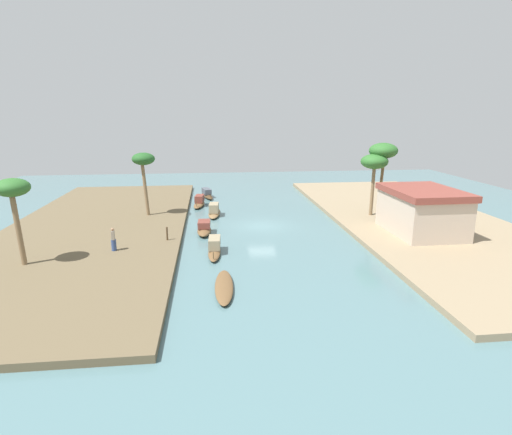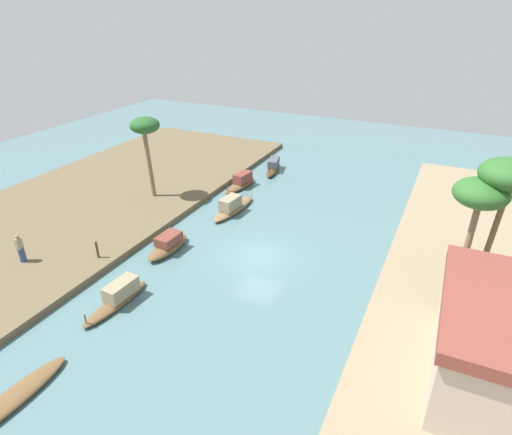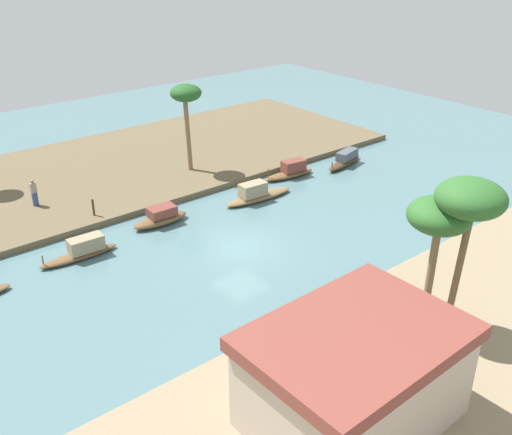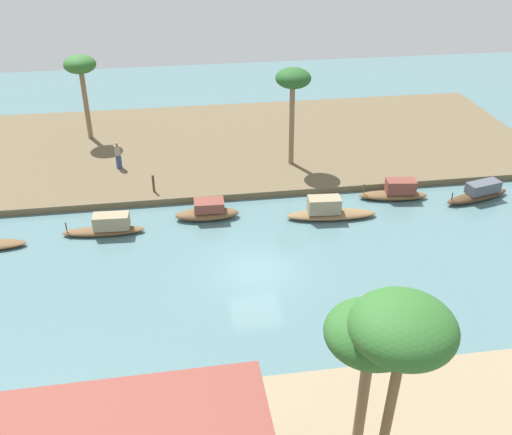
{
  "view_description": "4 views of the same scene",
  "coord_description": "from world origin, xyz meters",
  "px_view_note": "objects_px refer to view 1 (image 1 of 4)",
  "views": [
    {
      "loc": [
        36.75,
        -4.66,
        10.19
      ],
      "look_at": [
        0.63,
        -0.64,
        0.99
      ],
      "focal_mm": 29.0,
      "sensor_mm": 36.0,
      "label": 1
    },
    {
      "loc": [
        19.93,
        9.4,
        13.77
      ],
      "look_at": [
        -2.77,
        -1.51,
        1.05
      ],
      "focal_mm": 29.73,
      "sensor_mm": 36.0,
      "label": 2
    },
    {
      "loc": [
        17.37,
        22.68,
        15.83
      ],
      "look_at": [
        -1.74,
        -0.74,
        1.05
      ],
      "focal_mm": 41.16,
      "sensor_mm": 36.0,
      "label": 3
    },
    {
      "loc": [
        3.32,
        22.29,
        16.27
      ],
      "look_at": [
        -0.54,
        -3.44,
        0.93
      ],
      "focal_mm": 40.45,
      "sensor_mm": 36.0,
      "label": 4
    }
  ],
  "objects_px": {
    "sampan_upstream_small": "(214,247)",
    "person_on_near_bank": "(113,241)",
    "palm_tree_right_short": "(374,163)",
    "riverside_building": "(422,211)",
    "sampan_near_left_bank": "(199,202)",
    "mooring_post": "(167,234)",
    "sampan_with_red_awning": "(214,211)",
    "sampan_midstream": "(204,229)",
    "palm_tree_left_far": "(13,192)",
    "sampan_downstream_large": "(207,194)",
    "palm_tree_left_near": "(144,162)",
    "palm_tree_right_tall": "(383,152)",
    "sampan_open_hull": "(224,286)"
  },
  "relations": [
    {
      "from": "sampan_near_left_bank",
      "to": "person_on_near_bank",
      "type": "distance_m",
      "value": 17.23
    },
    {
      "from": "sampan_upstream_small",
      "to": "person_on_near_bank",
      "type": "bearing_deg",
      "value": -89.19
    },
    {
      "from": "sampan_midstream",
      "to": "palm_tree_right_short",
      "type": "xyz_separation_m",
      "value": [
        -3.4,
        16.38,
        5.1
      ]
    },
    {
      "from": "sampan_near_left_bank",
      "to": "palm_tree_right_tall",
      "type": "height_order",
      "value": "palm_tree_right_tall"
    },
    {
      "from": "person_on_near_bank",
      "to": "mooring_post",
      "type": "bearing_deg",
      "value": 116.64
    },
    {
      "from": "palm_tree_right_tall",
      "to": "palm_tree_right_short",
      "type": "distance_m",
      "value": 1.45
    },
    {
      "from": "sampan_open_hull",
      "to": "palm_tree_left_far",
      "type": "relative_size",
      "value": 0.9
    },
    {
      "from": "sampan_downstream_large",
      "to": "riverside_building",
      "type": "distance_m",
      "value": 26.2
    },
    {
      "from": "sampan_upstream_small",
      "to": "palm_tree_right_short",
      "type": "distance_m",
      "value": 18.57
    },
    {
      "from": "sampan_open_hull",
      "to": "sampan_near_left_bank",
      "type": "relative_size",
      "value": 1.27
    },
    {
      "from": "mooring_post",
      "to": "person_on_near_bank",
      "type": "bearing_deg",
      "value": -58.92
    },
    {
      "from": "sampan_upstream_small",
      "to": "palm_tree_left_far",
      "type": "height_order",
      "value": "palm_tree_left_far"
    },
    {
      "from": "person_on_near_bank",
      "to": "riverside_building",
      "type": "relative_size",
      "value": 0.23
    },
    {
      "from": "sampan_midstream",
      "to": "person_on_near_bank",
      "type": "relative_size",
      "value": 2.06
    },
    {
      "from": "sampan_open_hull",
      "to": "palm_tree_left_far",
      "type": "bearing_deg",
      "value": -107.29
    },
    {
      "from": "palm_tree_left_far",
      "to": "riverside_building",
      "type": "xyz_separation_m",
      "value": [
        -4.24,
        30.02,
        -3.03
      ]
    },
    {
      "from": "sampan_upstream_small",
      "to": "palm_tree_left_near",
      "type": "relative_size",
      "value": 0.7
    },
    {
      "from": "palm_tree_left_near",
      "to": "palm_tree_right_tall",
      "type": "height_order",
      "value": "palm_tree_right_tall"
    },
    {
      "from": "sampan_midstream",
      "to": "palm_tree_right_short",
      "type": "relative_size",
      "value": 0.59
    },
    {
      "from": "sampan_midstream",
      "to": "person_on_near_bank",
      "type": "height_order",
      "value": "person_on_near_bank"
    },
    {
      "from": "palm_tree_left_far",
      "to": "palm_tree_right_short",
      "type": "distance_m",
      "value": 30.27
    },
    {
      "from": "sampan_upstream_small",
      "to": "person_on_near_bank",
      "type": "relative_size",
      "value": 2.5
    },
    {
      "from": "sampan_near_left_bank",
      "to": "mooring_post",
      "type": "height_order",
      "value": "mooring_post"
    },
    {
      "from": "sampan_upstream_small",
      "to": "riverside_building",
      "type": "height_order",
      "value": "riverside_building"
    },
    {
      "from": "sampan_upstream_small",
      "to": "palm_tree_left_far",
      "type": "bearing_deg",
      "value": -78.18
    },
    {
      "from": "sampan_midstream",
      "to": "mooring_post",
      "type": "height_order",
      "value": "mooring_post"
    },
    {
      "from": "sampan_midstream",
      "to": "riverside_building",
      "type": "bearing_deg",
      "value": 81.96
    },
    {
      "from": "sampan_downstream_large",
      "to": "sampan_midstream",
      "type": "bearing_deg",
      "value": -14.34
    },
    {
      "from": "palm_tree_left_far",
      "to": "person_on_near_bank",
      "type": "bearing_deg",
      "value": 112.84
    },
    {
      "from": "sampan_downstream_large",
      "to": "sampan_near_left_bank",
      "type": "height_order",
      "value": "sampan_near_left_bank"
    },
    {
      "from": "sampan_downstream_large",
      "to": "mooring_post",
      "type": "bearing_deg",
      "value": -22.92
    },
    {
      "from": "person_on_near_bank",
      "to": "mooring_post",
      "type": "height_order",
      "value": "person_on_near_bank"
    },
    {
      "from": "sampan_near_left_bank",
      "to": "sampan_midstream",
      "type": "height_order",
      "value": "sampan_near_left_bank"
    },
    {
      "from": "sampan_open_hull",
      "to": "sampan_near_left_bank",
      "type": "xyz_separation_m",
      "value": [
        -23.08,
        -1.95,
        0.27
      ]
    },
    {
      "from": "palm_tree_right_tall",
      "to": "riverside_building",
      "type": "bearing_deg",
      "value": 6.2
    },
    {
      "from": "palm_tree_left_near",
      "to": "palm_tree_right_tall",
      "type": "distance_m",
      "value": 23.15
    },
    {
      "from": "sampan_upstream_small",
      "to": "palm_tree_right_tall",
      "type": "height_order",
      "value": "palm_tree_right_tall"
    },
    {
      "from": "sampan_near_left_bank",
      "to": "riverside_building",
      "type": "xyz_separation_m",
      "value": [
        14.22,
        18.77,
        1.86
      ]
    },
    {
      "from": "palm_tree_left_near",
      "to": "sampan_with_red_awning",
      "type": "bearing_deg",
      "value": 96.91
    },
    {
      "from": "sampan_upstream_small",
      "to": "sampan_near_left_bank",
      "type": "xyz_separation_m",
      "value": [
        -16.44,
        -1.48,
        0.0
      ]
    },
    {
      "from": "sampan_downstream_large",
      "to": "person_on_near_bank",
      "type": "xyz_separation_m",
      "value": [
        20.97,
        -6.69,
        0.69
      ]
    },
    {
      "from": "sampan_downstream_large",
      "to": "palm_tree_right_tall",
      "type": "height_order",
      "value": "palm_tree_right_tall"
    },
    {
      "from": "sampan_upstream_small",
      "to": "riverside_building",
      "type": "relative_size",
      "value": 0.59
    },
    {
      "from": "sampan_with_red_awning",
      "to": "sampan_midstream",
      "type": "relative_size",
      "value": 1.42
    },
    {
      "from": "palm_tree_right_short",
      "to": "riverside_building",
      "type": "relative_size",
      "value": 0.82
    },
    {
      "from": "riverside_building",
      "to": "sampan_downstream_large",
      "type": "bearing_deg",
      "value": -137.49
    },
    {
      "from": "palm_tree_right_short",
      "to": "riverside_building",
      "type": "xyz_separation_m",
      "value": [
        6.54,
        1.73,
        -3.23
      ]
    },
    {
      "from": "palm_tree_right_tall",
      "to": "sampan_open_hull",
      "type": "bearing_deg",
      "value": -45.53
    },
    {
      "from": "palm_tree_right_short",
      "to": "palm_tree_left_near",
      "type": "bearing_deg",
      "value": -96.24
    },
    {
      "from": "sampan_downstream_large",
      "to": "palm_tree_right_tall",
      "type": "bearing_deg",
      "value": 41.2
    }
  ]
}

